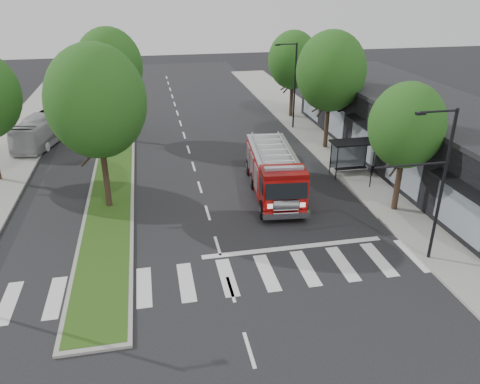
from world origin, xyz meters
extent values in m
plane|color=black|center=(0.00, 0.00, 0.00)|extent=(140.00, 140.00, 0.00)
cube|color=gray|center=(12.50, 10.00, 0.07)|extent=(5.00, 80.00, 0.15)
cube|color=gray|center=(-6.00, 18.00, 0.07)|extent=(3.00, 50.00, 0.14)
cube|color=#284A15|center=(-6.00, 18.00, 0.14)|extent=(2.60, 49.50, 0.02)
cube|color=black|center=(17.00, 10.00, 2.50)|extent=(8.00, 30.00, 5.00)
cylinder|color=black|center=(9.80, 7.40, 1.25)|extent=(0.08, 0.08, 2.50)
cylinder|color=black|center=(12.60, 7.40, 1.25)|extent=(0.08, 0.08, 2.50)
cylinder|color=black|center=(9.80, 8.60, 1.25)|extent=(0.08, 0.08, 2.50)
cylinder|color=black|center=(12.60, 8.60, 1.25)|extent=(0.08, 0.08, 2.50)
cube|color=black|center=(11.20, 8.00, 2.55)|extent=(3.20, 1.60, 0.12)
cube|color=#8C99A5|center=(11.20, 8.70, 1.30)|extent=(2.80, 0.04, 1.80)
cube|color=black|center=(11.20, 8.00, 0.55)|extent=(2.40, 0.40, 0.08)
cylinder|color=black|center=(11.50, 2.00, 1.87)|extent=(0.36, 0.36, 3.74)
ellipsoid|color=#13380F|center=(11.50, 2.00, 5.53)|extent=(4.40, 4.40, 5.06)
cylinder|color=black|center=(11.50, 14.00, 2.20)|extent=(0.36, 0.36, 4.40)
ellipsoid|color=#13380F|center=(11.50, 14.00, 6.50)|extent=(5.60, 5.60, 6.44)
cylinder|color=black|center=(11.50, 24.00, 1.98)|extent=(0.36, 0.36, 3.96)
ellipsoid|color=#13380F|center=(11.50, 24.00, 5.85)|extent=(5.00, 5.00, 5.75)
cylinder|color=black|center=(-6.00, 6.00, 2.31)|extent=(0.36, 0.36, 4.62)
ellipsoid|color=#13380F|center=(-6.00, 6.00, 6.83)|extent=(5.80, 5.80, 6.67)
cylinder|color=black|center=(-6.00, 20.00, 2.20)|extent=(0.36, 0.36, 4.40)
ellipsoid|color=#13380F|center=(-6.00, 20.00, 6.50)|extent=(5.60, 5.60, 6.44)
cylinder|color=black|center=(10.50, -3.50, 4.00)|extent=(0.16, 0.16, 8.00)
cylinder|color=black|center=(9.60, -3.50, 7.90)|extent=(1.80, 0.10, 0.10)
cube|color=black|center=(8.70, -3.50, 7.85)|extent=(0.45, 0.20, 0.12)
cylinder|color=black|center=(8.50, -3.50, 5.40)|extent=(4.00, 0.10, 0.10)
imported|color=black|center=(6.70, -3.50, 5.00)|extent=(0.18, 0.22, 1.10)
cylinder|color=black|center=(10.50, 20.00, 4.00)|extent=(0.16, 0.16, 8.00)
cylinder|color=black|center=(9.60, 20.00, 7.90)|extent=(1.80, 0.10, 0.10)
cube|color=black|center=(8.70, 20.00, 7.85)|extent=(0.45, 0.20, 0.12)
cube|color=#680605|center=(4.78, 6.10, 0.53)|extent=(3.53, 9.18, 0.27)
cube|color=#A00A08|center=(4.86, 6.95, 1.65)|extent=(3.32, 7.06, 2.13)
cube|color=#A00A08|center=(4.46, 2.81, 1.65)|extent=(2.84, 2.17, 2.24)
cube|color=#B2B2B7|center=(4.86, 6.95, 2.78)|extent=(3.32, 7.06, 0.13)
cylinder|color=#B2B2B7|center=(3.91, 7.04, 2.99)|extent=(0.73, 6.38, 0.11)
cylinder|color=#B2B2B7|center=(5.82, 6.86, 2.99)|extent=(0.73, 6.38, 0.11)
cube|color=silver|center=(4.34, 1.59, 0.64)|extent=(2.80, 0.64, 0.37)
cube|color=#8C99A5|center=(4.46, 2.81, 3.10)|extent=(2.37, 0.60, 0.19)
cylinder|color=black|center=(3.20, 2.61, 0.59)|extent=(0.49, 1.21, 1.17)
cylinder|color=black|center=(5.65, 2.37, 0.59)|extent=(0.49, 1.21, 1.17)
cylinder|color=black|center=(3.64, 7.07, 0.59)|extent=(0.49, 1.21, 1.17)
cylinder|color=black|center=(6.08, 6.83, 0.59)|extent=(0.49, 1.21, 1.17)
cylinder|color=black|center=(3.89, 9.62, 0.59)|extent=(0.49, 1.21, 1.17)
cylinder|color=black|center=(6.33, 9.38, 0.59)|extent=(0.49, 1.21, 1.17)
imported|color=#A9A9AD|center=(-12.00, 20.54, 1.31)|extent=(4.48, 9.65, 2.62)
camera|label=1|loc=(-3.15, -21.74, 13.33)|focal=35.00mm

